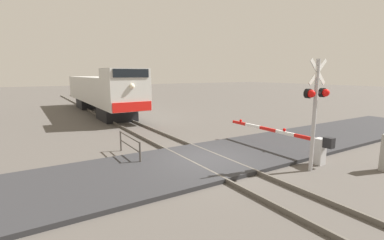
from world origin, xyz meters
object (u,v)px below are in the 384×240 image
object	(u,v)px
crossing_signal	(316,102)
guard_railing	(130,144)
locomotive	(102,91)
crossing_gate	(303,142)

from	to	relation	value
crossing_signal	guard_railing	distance (m)	7.58
locomotive	crossing_signal	size ratio (longest dim) A/B	4.01
crossing_signal	crossing_gate	size ratio (longest dim) A/B	0.71
locomotive	crossing_signal	distance (m)	19.61
crossing_signal	crossing_gate	xyz separation A→B (m)	(0.93, 1.06, -1.84)
crossing_gate	guard_railing	distance (m)	7.36
guard_railing	crossing_gate	bearing A→B (deg)	-34.16
locomotive	crossing_signal	xyz separation A→B (m)	(2.69, -19.41, 0.56)
locomotive	guard_railing	size ratio (longest dim) A/B	6.60
crossing_gate	crossing_signal	bearing A→B (deg)	-131.19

